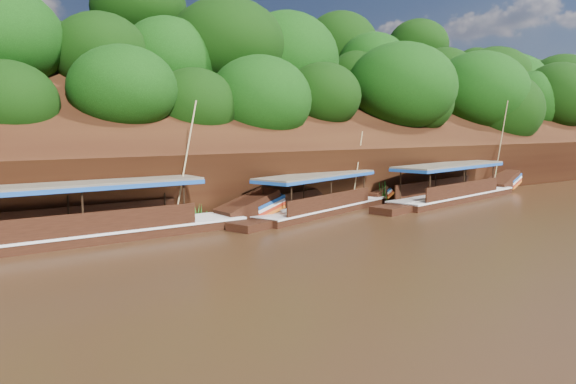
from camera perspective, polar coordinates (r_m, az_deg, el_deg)
name	(u,v)px	position (r m, az deg, el deg)	size (l,w,h in m)	color
ground	(399,239)	(26.39, 11.18, -4.76)	(160.00, 160.00, 0.00)	black
riverbank	(186,168)	(44.78, -10.28, 2.44)	(120.00, 30.06, 19.40)	black
boat_0	(461,191)	(41.37, 17.15, 0.08)	(16.16, 5.04, 7.49)	black
boat_1	(330,203)	(34.16, 4.33, -1.09)	(13.76, 6.03, 5.29)	black
boat_2	(116,225)	(27.32, -17.10, -3.23)	(17.34, 3.08, 6.96)	black
reeds	(250,202)	(32.24, -3.88, -1.04)	(49.38, 2.27, 1.97)	#226B1A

